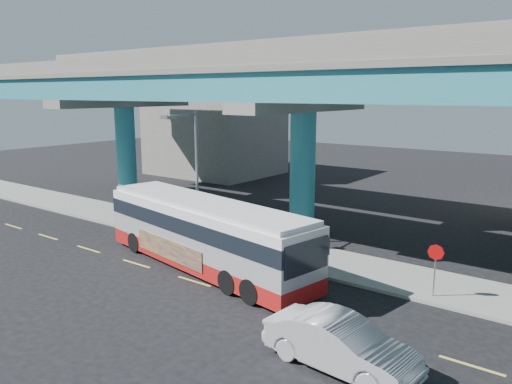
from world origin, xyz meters
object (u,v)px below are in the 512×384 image
Objects in this scene: transit_bus at (205,232)px; parked_car at (154,210)px; street_lamp at (190,159)px; sedan at (340,344)px; stop_sign at (435,260)px.

parked_car is (-8.55, 4.36, -0.99)m from transit_bus.
parked_car is at bearing 163.45° from transit_bus.
street_lamp is at bearing -124.09° from parked_car.
sedan is at bearing -13.56° from transit_bus.
street_lamp is 13.54m from stop_sign.
stop_sign is (13.14, 0.73, -3.21)m from street_lamp.
transit_bus is at bearing -35.32° from street_lamp.
street_lamp reaches higher than stop_sign.
parked_car is (-18.05, 8.59, 0.04)m from sedan.
sedan is 7.16m from stop_sign.
transit_bus is 3.01× the size of parked_car.
street_lamp is at bearing -159.31° from stop_sign.
transit_bus is 10.55m from stop_sign.
sedan is at bearing -77.76° from stop_sign.
transit_bus is 10.46m from sedan.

